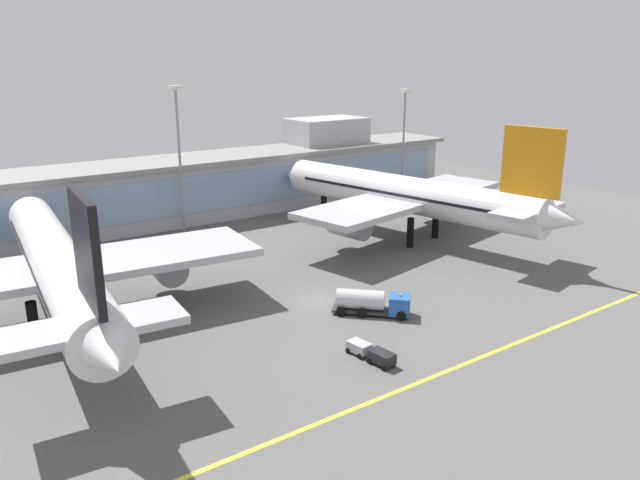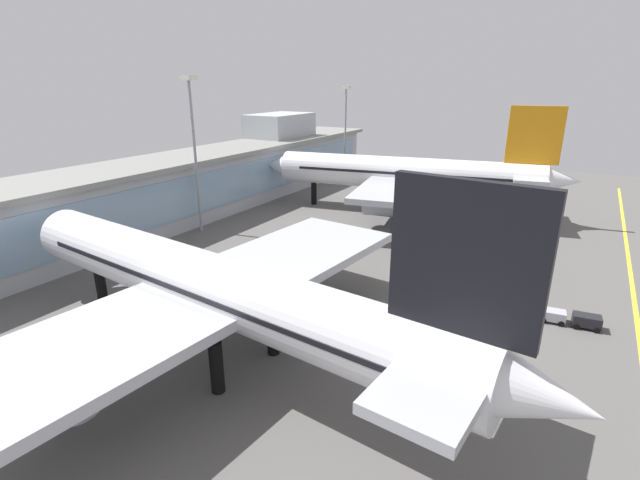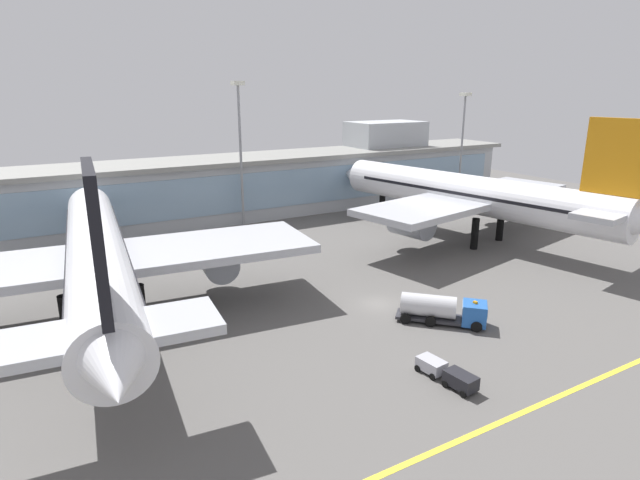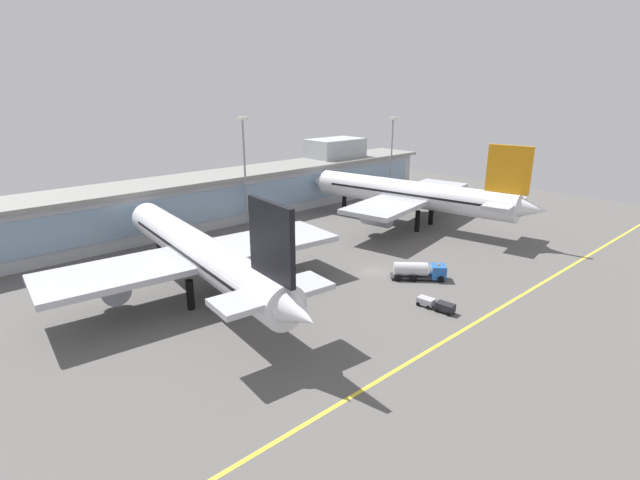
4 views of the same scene
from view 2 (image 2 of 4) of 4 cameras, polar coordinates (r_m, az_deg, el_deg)
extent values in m
plane|color=#5B5956|center=(60.77, 13.60, -4.53)|extent=(180.00, 180.00, 0.00)
cube|color=yellow|center=(59.37, 34.48, -8.15)|extent=(144.00, 0.50, 0.01)
cube|color=#ADB2B7|center=(84.11, -18.37, 5.36)|extent=(124.41, 12.00, 10.43)
cube|color=#84A3BC|center=(79.65, -15.47, 5.30)|extent=(119.44, 0.20, 6.68)
cube|color=gray|center=(83.05, -18.78, 9.12)|extent=(127.41, 14.00, 0.80)
cube|color=#ADB2B7|center=(111.82, -4.95, 13.72)|extent=(16.00, 10.00, 6.00)
cylinder|color=black|center=(38.94, -12.62, -15.04)|extent=(1.10, 1.10, 4.51)
cylinder|color=black|center=(42.92, -5.83, -11.15)|extent=(1.10, 1.10, 4.51)
cylinder|color=black|center=(57.40, -25.41, -4.91)|extent=(1.10, 1.10, 4.51)
cylinder|color=silver|center=(41.16, -13.31, -5.47)|extent=(10.25, 49.20, 5.64)
cone|color=silver|center=(62.33, -29.50, 0.97)|extent=(5.82, 5.56, 5.36)
cone|color=silver|center=(29.23, 25.56, -17.03)|extent=(5.36, 6.63, 4.79)
cube|color=#84A3BC|center=(58.87, -28.10, 1.26)|extent=(4.59, 4.33, 1.69)
cube|color=black|center=(40.99, -13.35, -4.94)|extent=(9.56, 41.42, 0.45)
cube|color=#B7BAC1|center=(41.45, -13.23, -6.36)|extent=(46.01, 15.95, 0.90)
cylinder|color=#999EA8|center=(38.16, -29.57, -14.76)|extent=(4.53, 6.70, 3.95)
cylinder|color=#999EA8|center=(51.71, -3.90, -3.32)|extent=(4.53, 6.70, 3.95)
cube|color=black|center=(26.91, 17.45, -2.33)|extent=(1.51, 8.82, 9.03)
cube|color=#B7BAC1|center=(29.81, 16.19, -14.03)|extent=(14.88, 6.72, 0.72)
cylinder|color=black|center=(85.37, 12.45, 4.11)|extent=(1.10, 1.10, 4.74)
cylinder|color=black|center=(92.24, 13.01, 5.18)|extent=(1.10, 1.10, 4.74)
cylinder|color=black|center=(93.61, -0.76, 5.87)|extent=(1.10, 1.10, 4.74)
cylinder|color=white|center=(88.19, 10.50, 8.08)|extent=(14.97, 47.99, 5.93)
cone|color=white|center=(95.36, -5.08, 9.13)|extent=(6.55, 6.32, 5.63)
cone|color=white|center=(88.15, 27.49, 6.53)|extent=(6.20, 7.37, 5.04)
cube|color=#84A3BC|center=(93.76, -3.00, 9.65)|extent=(5.16, 4.93, 1.78)
cube|color=black|center=(88.11, 10.52, 8.36)|extent=(13.57, 40.51, 0.47)
cube|color=#B7BAC1|center=(88.33, 10.47, 7.61)|extent=(43.58, 19.33, 0.95)
cylinder|color=#999EA8|center=(77.79, 7.72, 4.43)|extent=(5.26, 6.89, 4.15)
cylinder|color=#999EA8|center=(100.49, 10.50, 7.61)|extent=(5.26, 6.89, 4.15)
cube|color=orange|center=(86.53, 24.96, 11.62)|extent=(2.35, 8.57, 9.49)
cube|color=#B7BAC1|center=(87.48, 24.34, 7.21)|extent=(14.25, 7.74, 0.76)
cylinder|color=black|center=(64.75, 22.70, -3.51)|extent=(0.98, 1.00, 1.10)
cylinder|color=black|center=(62.88, 24.08, -4.37)|extent=(0.98, 1.00, 1.10)
cylinder|color=black|center=(62.23, 19.36, -3.99)|extent=(0.98, 1.00, 1.10)
cylinder|color=black|center=(60.28, 20.69, -4.90)|extent=(0.98, 1.00, 1.10)
cylinder|color=black|center=(60.92, 17.37, -4.27)|extent=(0.98, 1.00, 1.10)
cylinder|color=black|center=(58.93, 18.66, -5.21)|extent=(0.98, 1.00, 1.10)
cube|color=#2D2D33|center=(61.39, 20.14, -4.50)|extent=(6.97, 7.04, 0.30)
cube|color=#235BB2|center=(63.34, 23.28, -3.25)|extent=(3.49, 3.49, 2.20)
cube|color=#84A3BC|center=(63.17, 23.34, -2.85)|extent=(3.49, 3.49, 0.88)
cylinder|color=silver|center=(60.61, 19.86, -3.44)|extent=(5.55, 5.59, 2.30)
cube|color=orange|center=(62.92, 23.43, -2.22)|extent=(0.30, 0.40, 0.20)
cylinder|color=black|center=(55.58, 30.80, -8.84)|extent=(0.26, 0.62, 0.60)
cylinder|color=black|center=(54.25, 30.95, -9.54)|extent=(0.26, 0.62, 0.60)
cylinder|color=black|center=(55.32, 28.93, -8.63)|extent=(0.26, 0.62, 0.60)
cylinder|color=black|center=(53.98, 29.03, -9.33)|extent=(0.26, 0.62, 0.60)
cube|color=black|center=(54.54, 30.03, -8.57)|extent=(1.77, 2.75, 1.10)
cylinder|color=black|center=(55.17, 27.53, -8.46)|extent=(0.24, 0.62, 0.60)
cylinder|color=black|center=(53.83, 27.60, -9.16)|extent=(0.24, 0.62, 0.60)
cylinder|color=black|center=(55.02, 25.79, -8.25)|extent=(0.24, 0.62, 0.60)
cylinder|color=black|center=(53.68, 25.81, -8.95)|extent=(0.24, 0.62, 0.60)
cube|color=#A8A8B2|center=(54.20, 26.76, -8.23)|extent=(1.75, 2.55, 1.00)
cube|color=#2D2D33|center=(54.50, 28.28, -8.75)|extent=(0.16, 0.61, 0.08)
cylinder|color=gray|center=(77.05, -15.09, 9.57)|extent=(0.44, 0.44, 23.79)
cube|color=silver|center=(76.12, -15.92, 18.68)|extent=(1.80, 1.80, 0.70)
cylinder|color=gray|center=(116.48, 3.13, 12.73)|extent=(0.44, 0.44, 21.82)
cube|color=silver|center=(115.77, 3.24, 18.27)|extent=(1.80, 1.80, 0.70)
camera|label=1|loc=(45.82, 105.68, 1.70)|focal=34.98mm
camera|label=3|loc=(35.70, 83.70, 1.25)|focal=29.16mm
camera|label=4|loc=(37.39, 129.71, -1.14)|focal=26.78mm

